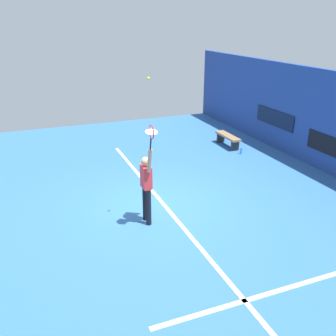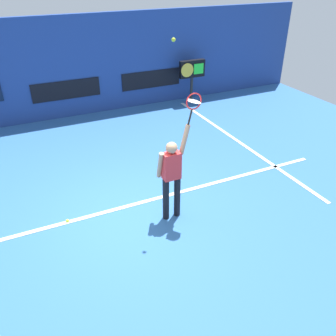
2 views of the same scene
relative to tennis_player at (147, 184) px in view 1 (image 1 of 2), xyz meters
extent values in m
plane|color=#2D609E|center=(-0.73, 0.42, -1.01)|extent=(18.00, 18.00, 0.00)
cube|color=black|center=(-0.73, 6.37, -0.09)|extent=(2.20, 0.03, 0.60)
cube|color=#0C1933|center=(-3.73, 6.37, 0.14)|extent=(2.20, 0.03, 0.60)
cube|color=white|center=(-0.73, 0.70, -1.00)|extent=(10.00, 0.10, 0.01)
cube|color=white|center=(3.29, 2.42, -1.00)|extent=(0.10, 7.00, 0.01)
cylinder|color=black|center=(-0.13, 0.00, -0.55)|extent=(0.13, 0.13, 0.92)
cylinder|color=black|center=(0.12, 0.00, -0.55)|extent=(0.13, 0.13, 0.92)
cube|color=red|center=(-0.01, 0.00, 0.18)|extent=(0.34, 0.20, 0.55)
sphere|color=tan|center=(-0.01, 0.00, 0.57)|extent=(0.22, 0.22, 0.22)
cylinder|color=tan|center=(0.26, 0.00, 0.68)|extent=(0.22, 0.09, 0.59)
cylinder|color=tan|center=(-0.21, 0.08, 0.21)|extent=(0.09, 0.23, 0.58)
cylinder|color=black|center=(0.36, 0.00, 1.11)|extent=(0.10, 0.03, 0.30)
torus|color=red|center=(0.43, 0.00, 1.40)|extent=(0.38, 0.02, 0.38)
cylinder|color=silver|center=(0.43, 0.00, 1.40)|extent=(0.26, 0.27, 0.07)
sphere|color=#CCE033|center=(0.06, 0.08, 2.46)|extent=(0.07, 0.07, 0.07)
cube|color=olive|center=(-4.44, 4.81, -0.60)|extent=(1.40, 0.36, 0.08)
cube|color=#262628|center=(-4.99, 4.81, -0.83)|extent=(0.08, 0.32, 0.37)
cube|color=#262628|center=(-3.89, 4.81, -0.83)|extent=(0.08, 0.32, 0.37)
cylinder|color=#338CD8|center=(-3.44, 4.81, -0.89)|extent=(0.07, 0.07, 0.24)
sphere|color=#CCE033|center=(-1.98, 0.71, -0.98)|extent=(0.07, 0.07, 0.07)
camera|label=1|loc=(7.72, -2.51, 3.64)|focal=40.23mm
camera|label=2|loc=(-2.59, -5.33, 3.56)|focal=38.47mm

